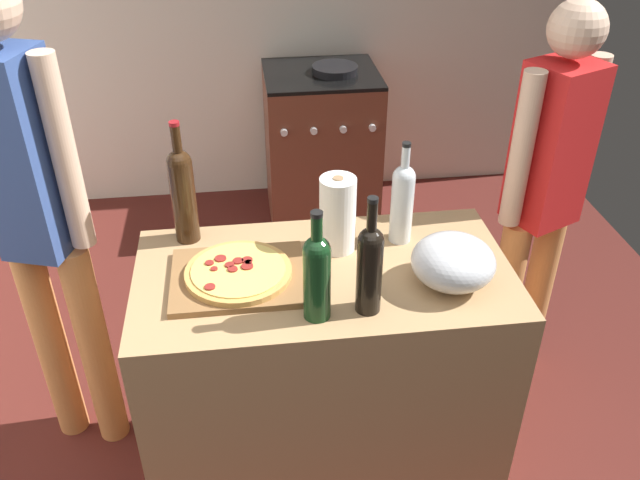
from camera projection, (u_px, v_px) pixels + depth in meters
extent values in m
cube|color=#511E19|center=(265.00, 342.00, 3.08)|extent=(4.17, 3.52, 0.02)
cube|color=tan|center=(324.00, 377.00, 2.26)|extent=(1.15, 0.61, 0.89)
cube|color=olive|center=(239.00, 277.00, 1.98)|extent=(0.40, 0.32, 0.02)
cylinder|color=tan|center=(238.00, 272.00, 1.97)|extent=(0.32, 0.32, 0.02)
cylinder|color=#EAC660|center=(238.00, 269.00, 1.96)|extent=(0.28, 0.28, 0.00)
cylinder|color=maroon|center=(233.00, 269.00, 1.95)|extent=(0.03, 0.03, 0.01)
cylinder|color=maroon|center=(214.00, 269.00, 1.95)|extent=(0.02, 0.02, 0.01)
cylinder|color=maroon|center=(210.00, 287.00, 1.88)|extent=(0.03, 0.03, 0.01)
cylinder|color=maroon|center=(247.00, 260.00, 1.99)|extent=(0.03, 0.03, 0.01)
cylinder|color=maroon|center=(221.00, 259.00, 2.00)|extent=(0.03, 0.03, 0.01)
cylinder|color=maroon|center=(238.00, 261.00, 1.99)|extent=(0.03, 0.03, 0.01)
cylinder|color=maroon|center=(209.00, 263.00, 1.98)|extent=(0.03, 0.03, 0.01)
cylinder|color=maroon|center=(230.00, 265.00, 1.97)|extent=(0.03, 0.03, 0.01)
cylinder|color=maroon|center=(248.00, 263.00, 1.98)|extent=(0.02, 0.02, 0.01)
cylinder|color=maroon|center=(247.00, 266.00, 1.96)|extent=(0.04, 0.04, 0.01)
cylinder|color=#B2B2B7|center=(450.00, 282.00, 1.97)|extent=(0.10, 0.10, 0.01)
ellipsoid|color=silver|center=(453.00, 262.00, 1.93)|extent=(0.25, 0.25, 0.15)
cylinder|color=white|center=(338.00, 214.00, 2.06)|extent=(0.11, 0.11, 0.25)
cylinder|color=#997551|center=(338.00, 214.00, 2.06)|extent=(0.03, 0.03, 0.25)
cylinder|color=black|center=(369.00, 276.00, 1.81)|extent=(0.07, 0.07, 0.23)
sphere|color=black|center=(371.00, 241.00, 1.74)|extent=(0.07, 0.07, 0.07)
cylinder|color=black|center=(372.00, 218.00, 1.71)|extent=(0.03, 0.03, 0.10)
cylinder|color=black|center=(373.00, 200.00, 1.68)|extent=(0.03, 0.03, 0.01)
cylinder|color=silver|center=(402.00, 209.00, 2.11)|extent=(0.07, 0.07, 0.23)
sphere|color=silver|center=(404.00, 177.00, 2.04)|extent=(0.07, 0.07, 0.07)
cylinder|color=silver|center=(406.00, 159.00, 2.01)|extent=(0.03, 0.03, 0.08)
cylinder|color=black|center=(407.00, 144.00, 1.98)|extent=(0.03, 0.03, 0.01)
cylinder|color=#331E0F|center=(184.00, 202.00, 2.10)|extent=(0.08, 0.08, 0.28)
sphere|color=#331E0F|center=(179.00, 163.00, 2.02)|extent=(0.08, 0.08, 0.08)
cylinder|color=#331E0F|center=(176.00, 141.00, 1.98)|extent=(0.03, 0.03, 0.10)
cylinder|color=maroon|center=(174.00, 124.00, 1.95)|extent=(0.03, 0.03, 0.01)
cylinder|color=#143819|center=(317.00, 284.00, 1.79)|extent=(0.08, 0.08, 0.22)
sphere|color=#143819|center=(317.00, 250.00, 1.73)|extent=(0.08, 0.08, 0.08)
cylinder|color=#143819|center=(317.00, 230.00, 1.69)|extent=(0.03, 0.03, 0.08)
cylinder|color=black|center=(317.00, 214.00, 1.67)|extent=(0.03, 0.03, 0.01)
cube|color=brown|center=(321.00, 148.00, 3.80)|extent=(0.61, 0.56, 0.86)
cube|color=black|center=(321.00, 74.00, 3.56)|extent=(0.61, 0.56, 0.02)
cylinder|color=silver|center=(284.00, 132.00, 3.41)|extent=(0.04, 0.02, 0.04)
cylinder|color=silver|center=(314.00, 131.00, 3.42)|extent=(0.04, 0.02, 0.04)
cylinder|color=silver|center=(343.00, 129.00, 3.44)|extent=(0.04, 0.02, 0.04)
cylinder|color=silver|center=(372.00, 128.00, 3.46)|extent=(0.04, 0.02, 0.04)
cylinder|color=black|center=(335.00, 69.00, 3.53)|extent=(0.24, 0.24, 0.04)
cylinder|color=#D88C4C|center=(51.00, 343.00, 2.42)|extent=(0.11, 0.11, 0.87)
cylinder|color=#D88C4C|center=(95.00, 349.00, 2.39)|extent=(0.11, 0.11, 0.87)
cube|color=#334C8C|center=(22.00, 157.00, 1.99)|extent=(0.25, 0.25, 0.65)
cylinder|color=beige|center=(64.00, 156.00, 1.96)|extent=(0.08, 0.08, 0.62)
cylinder|color=#D88C4C|center=(537.00, 292.00, 2.74)|extent=(0.11, 0.11, 0.78)
cylinder|color=#D88C4C|center=(503.00, 307.00, 2.66)|extent=(0.11, 0.11, 0.78)
cube|color=red|center=(553.00, 145.00, 2.32)|extent=(0.28, 0.27, 0.59)
cylinder|color=beige|center=(584.00, 132.00, 2.38)|extent=(0.08, 0.08, 0.56)
cylinder|color=beige|center=(522.00, 151.00, 2.25)|extent=(0.08, 0.08, 0.56)
sphere|color=beige|center=(577.00, 29.00, 2.10)|extent=(0.19, 0.19, 0.19)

